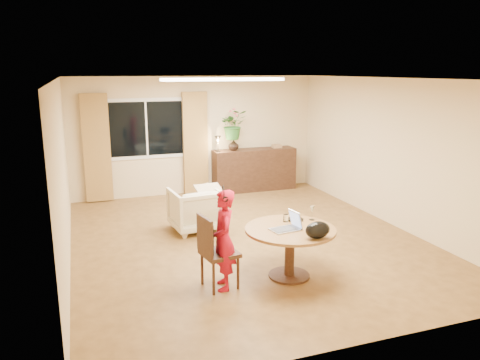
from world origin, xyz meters
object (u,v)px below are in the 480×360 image
(dining_table, at_px, (290,239))
(child, at_px, (224,240))
(dining_chair, at_px, (220,251))
(sideboard, at_px, (254,170))
(armchair, at_px, (195,209))

(dining_table, height_order, child, child)
(child, bearing_deg, dining_table, 101.29)
(dining_chair, distance_m, child, 0.17)
(child, bearing_deg, dining_chair, -125.34)
(dining_table, distance_m, dining_chair, 0.98)
(dining_table, xyz_separation_m, child, (-0.93, -0.02, 0.10))
(dining_table, xyz_separation_m, sideboard, (1.24, 4.54, -0.06))
(child, relative_size, sideboard, 0.67)
(dining_chair, height_order, armchair, dining_chair)
(child, xyz_separation_m, armchair, (0.20, 2.29, -0.27))
(dining_chair, relative_size, armchair, 1.18)
(dining_table, distance_m, child, 0.94)
(dining_chair, distance_m, armchair, 2.27)
(dining_table, relative_size, sideboard, 0.63)
(dining_table, height_order, dining_chair, dining_chair)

